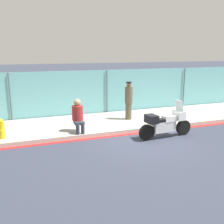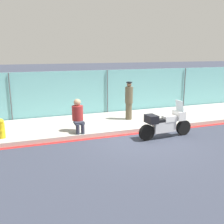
% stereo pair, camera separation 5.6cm
% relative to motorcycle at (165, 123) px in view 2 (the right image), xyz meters
% --- Properties ---
extents(ground_plane, '(120.00, 120.00, 0.00)m').
position_rel_motorcycle_xyz_m(ground_plane, '(-0.94, 0.06, -0.56)').
color(ground_plane, '#333847').
extents(sidewalk, '(34.19, 3.22, 0.17)m').
position_rel_motorcycle_xyz_m(sidewalk, '(-0.94, 2.52, -0.48)').
color(sidewalk, '#ADA89E').
rests_on(sidewalk, ground_plane).
extents(curb_paint_stripe, '(34.19, 0.18, 0.01)m').
position_rel_motorcycle_xyz_m(curb_paint_stripe, '(-0.94, 0.82, -0.56)').
color(curb_paint_stripe, red).
rests_on(curb_paint_stripe, ground_plane).
extents(storefront_fence, '(32.48, 0.17, 2.32)m').
position_rel_motorcycle_xyz_m(storefront_fence, '(-0.94, 4.22, 0.60)').
color(storefront_fence, '#6BB2B7').
rests_on(storefront_fence, ground_plane).
extents(motorcycle, '(2.29, 0.59, 1.41)m').
position_rel_motorcycle_xyz_m(motorcycle, '(0.00, 0.00, 0.00)').
color(motorcycle, black).
rests_on(motorcycle, ground_plane).
extents(officer_standing, '(0.35, 0.35, 1.73)m').
position_rel_motorcycle_xyz_m(officer_standing, '(-0.47, 2.44, 0.50)').
color(officer_standing, brown).
rests_on(officer_standing, sidewalk).
extents(person_seated_on_curb, '(0.43, 0.69, 1.29)m').
position_rel_motorcycle_xyz_m(person_seated_on_curb, '(-3.07, 1.37, 0.31)').
color(person_seated_on_curb, '#2D3342').
rests_on(person_seated_on_curb, sidewalk).
extents(fire_hydrant, '(0.23, 0.29, 0.72)m').
position_rel_motorcycle_xyz_m(fire_hydrant, '(-5.85, 1.52, -0.04)').
color(fire_hydrant, gold).
rests_on(fire_hydrant, sidewalk).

